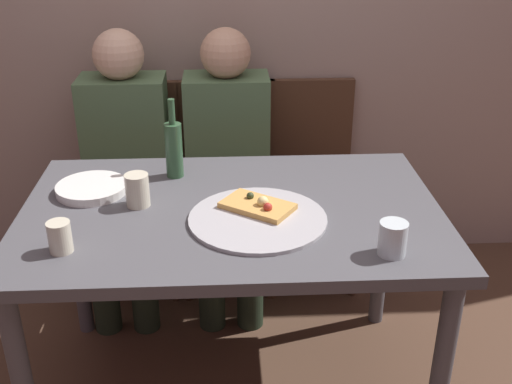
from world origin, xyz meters
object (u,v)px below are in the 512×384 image
dining_table (232,232)px  tumbler_far (393,239)px  wine_glass (60,237)px  plate_stack (92,188)px  guest_in_sweater (125,159)px  chair_middle (228,170)px  wine_bottle (174,148)px  tumbler_near (137,190)px  guest_in_beanie (228,157)px  chair_right (307,169)px  pizza_tray (258,219)px  chair_left (132,172)px  pizza_slice_last (258,205)px

dining_table → tumbler_far: 0.55m
wine_glass → plate_stack: bearing=87.8°
tumbler_far → guest_in_sweater: size_ratio=0.08×
tumbler_far → chair_middle: chair_middle is taller
wine_bottle → tumbler_far: (0.64, -0.57, -0.06)m
chair_middle → wine_bottle: bearing=71.5°
dining_table → plate_stack: (-0.47, 0.14, 0.10)m
tumbler_near → guest_in_beanie: 0.72m
wine_glass → chair_right: bearing=51.9°
tumbler_near → chair_right: chair_right is taller
chair_right → pizza_tray: bearing=73.2°
tumbler_far → chair_middle: size_ratio=0.11×
guest_in_sweater → chair_left: bearing=-90.0°
tumbler_near → tumbler_far: size_ratio=1.10×
dining_table → pizza_tray: pizza_tray is taller
guest_in_sweater → guest_in_beanie: same height
chair_left → chair_middle: size_ratio=1.00×
tumbler_far → guest_in_beanie: bearing=114.6°
chair_left → chair_right: 0.80m
dining_table → guest_in_beanie: 0.68m
chair_left → guest_in_sweater: (0.00, -0.15, 0.13)m
chair_middle → pizza_tray: bearing=95.3°
plate_stack → pizza_tray: bearing=-22.9°
dining_table → pizza_slice_last: pizza_slice_last is taller
pizza_slice_last → chair_middle: bearing=96.0°
tumbler_far → dining_table: bearing=145.7°
tumbler_far → plate_stack: size_ratio=0.41×
chair_middle → tumbler_far: bearing=111.6°
pizza_tray → guest_in_sweater: size_ratio=0.37×
dining_table → guest_in_beanie: bearing=90.5°
dining_table → wine_bottle: bearing=126.6°
chair_right → guest_in_beanie: (-0.36, -0.15, 0.13)m
tumbler_far → plate_stack: (-0.91, 0.45, -0.03)m
pizza_slice_last → chair_right: (0.27, 0.86, -0.26)m
tumbler_near → tumbler_far: (0.74, -0.34, -0.00)m
chair_left → chair_right: bearing=-180.0°
chair_middle → dining_table: bearing=90.4°
wine_bottle → dining_table: bearing=-53.4°
guest_in_beanie → chair_left: bearing=-19.1°
chair_right → plate_stack: bearing=39.8°
dining_table → chair_middle: bearing=90.4°
pizza_slice_last → tumbler_near: 0.39m
plate_stack → chair_left: size_ratio=0.27×
chair_middle → guest_in_beanie: 0.20m
guest_in_beanie → pizza_tray: bearing=96.4°
guest_in_beanie → plate_stack: bearing=49.2°
guest_in_sweater → guest_in_beanie: bearing=-180.0°
plate_stack → guest_in_beanie: 0.72m
chair_right → chair_middle: bearing=0.0°
tumbler_near → guest_in_sweater: bearing=102.5°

